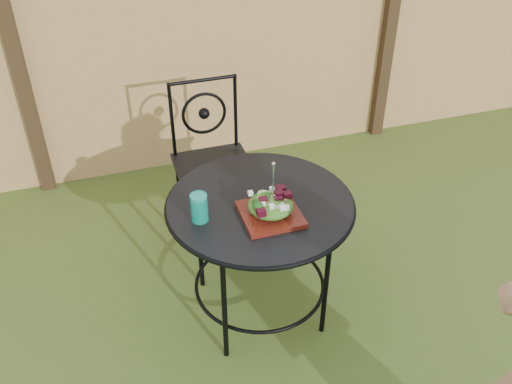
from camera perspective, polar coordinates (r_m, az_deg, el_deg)
ground at (r=2.94m, az=8.31°, el=-18.34°), size 60.00×60.00×0.00m
fence at (r=4.06m, az=-3.87°, el=15.23°), size 8.00×0.12×1.90m
patio_table at (r=2.83m, az=0.40°, el=-3.25°), size 0.92×0.92×0.72m
patio_chair at (r=3.51m, az=-4.44°, el=3.59°), size 0.46×0.46×0.95m
salad_plate at (r=2.65m, az=1.45°, el=-2.24°), size 0.27×0.27×0.02m
salad at (r=2.62m, az=1.47°, el=-1.34°), size 0.21×0.21×0.08m
fork at (r=2.54m, az=1.73°, el=1.03°), size 0.01×0.01×0.18m
drinking_glass at (r=2.61m, az=-5.70°, el=-1.57°), size 0.08×0.08×0.14m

